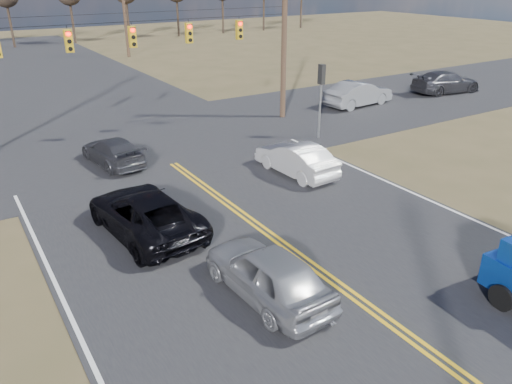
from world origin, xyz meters
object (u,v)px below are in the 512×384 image
dgrey_car_queue (113,151)px  cross_car_east_near (358,94)px  silver_suv (268,273)px  cross_car_east_far (446,82)px  black_suv (145,213)px  white_car_queue (296,159)px

dgrey_car_queue → cross_car_east_near: bearing=-179.2°
silver_suv → dgrey_car_queue: silver_suv is taller
dgrey_car_queue → cross_car_east_far: 25.33m
black_suv → cross_car_east_far: size_ratio=0.98×
silver_suv → black_suv: (-1.49, 5.28, -0.01)m
black_suv → white_car_queue: (7.54, 1.63, -0.04)m
black_suv → cross_car_east_far: bearing=-166.8°
black_suv → cross_car_east_near: bearing=-158.3°
silver_suv → dgrey_car_queue: (-0.34, 12.41, -0.13)m
silver_suv → black_suv: silver_suv is taller
white_car_queue → dgrey_car_queue: white_car_queue is taller
black_suv → cross_car_east_far: 27.84m
black_suv → cross_car_east_near: size_ratio=1.07×
silver_suv → cross_car_east_near: bearing=-141.9°
cross_car_east_far → white_car_queue: bearing=118.3°
cross_car_east_near → cross_car_east_far: size_ratio=0.92×
dgrey_car_queue → black_suv: bearing=74.6°
white_car_queue → dgrey_car_queue: bearing=-43.7°
black_suv → dgrey_car_queue: (1.15, 7.13, -0.12)m
dgrey_car_queue → cross_car_east_far: (25.28, 1.61, 0.17)m
silver_suv → cross_car_east_far: cross_car_east_far is taller
cross_car_east_far → dgrey_car_queue: bearing=101.3°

